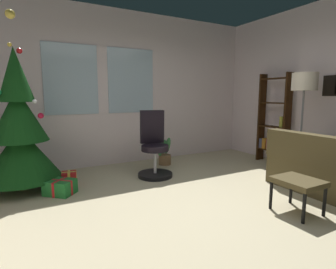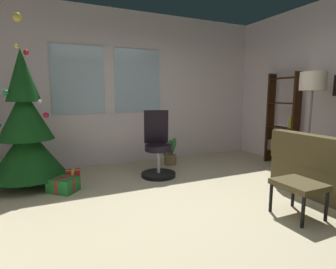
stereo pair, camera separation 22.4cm
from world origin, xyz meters
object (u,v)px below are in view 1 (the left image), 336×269
at_px(holiday_tree, 20,133).
at_px(potted_plant, 164,154).
at_px(footstool, 298,184).
at_px(floor_lamp, 304,88).
at_px(gift_box_red, 69,179).
at_px(gift_box_green, 60,187).
at_px(office_chair, 154,151).
at_px(bookshelf, 273,125).

relative_size(holiday_tree, potted_plant, 4.51).
height_order(footstool, holiday_tree, holiday_tree).
relative_size(holiday_tree, floor_lamp, 1.44).
bearing_deg(gift_box_red, gift_box_green, -119.11).
bearing_deg(potted_plant, holiday_tree, -173.50).
height_order(footstool, office_chair, office_chair).
height_order(holiday_tree, gift_box_red, holiday_tree).
height_order(gift_box_red, office_chair, office_chair).
xyz_separation_m(holiday_tree, office_chair, (1.90, -0.28, -0.39)).
distance_m(footstool, potted_plant, 2.61).
bearing_deg(holiday_tree, gift_box_green, -45.00).
relative_size(gift_box_green, potted_plant, 0.85).
relative_size(bookshelf, potted_plant, 3.24).
xyz_separation_m(office_chair, floor_lamp, (2.13, -1.11, 1.01)).
height_order(footstool, gift_box_green, footstool).
bearing_deg(potted_plant, floor_lamp, -45.20).
xyz_separation_m(gift_box_red, floor_lamp, (3.44, -1.26, 1.33)).
height_order(gift_box_green, floor_lamp, floor_lamp).
height_order(bookshelf, potted_plant, bookshelf).
height_order(gift_box_green, potted_plant, potted_plant).
height_order(gift_box_red, floor_lamp, floor_lamp).
bearing_deg(bookshelf, holiday_tree, 171.93).
distance_m(footstool, gift_box_red, 3.05).
bearing_deg(gift_box_green, office_chair, 5.75).
bearing_deg(potted_plant, bookshelf, -24.56).
bearing_deg(holiday_tree, floor_lamp, -19.05).
relative_size(floor_lamp, potted_plant, 3.13).
distance_m(holiday_tree, potted_plant, 2.47).
xyz_separation_m(bookshelf, floor_lamp, (-0.28, -0.78, 0.69)).
bearing_deg(gift_box_green, holiday_tree, 135.00).
height_order(holiday_tree, gift_box_green, holiday_tree).
distance_m(gift_box_green, bookshelf, 3.94).
relative_size(footstool, office_chair, 0.44).
distance_m(holiday_tree, office_chair, 1.96).
bearing_deg(floor_lamp, potted_plant, 134.80).
height_order(office_chair, floor_lamp, floor_lamp).
xyz_separation_m(gift_box_red, potted_plant, (1.79, 0.40, 0.11)).
bearing_deg(holiday_tree, potted_plant, 6.50).
bearing_deg(floor_lamp, office_chair, 152.33).
height_order(gift_box_green, bookshelf, bookshelf).
bearing_deg(holiday_tree, office_chair, -8.25).
bearing_deg(holiday_tree, footstool, -40.49).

